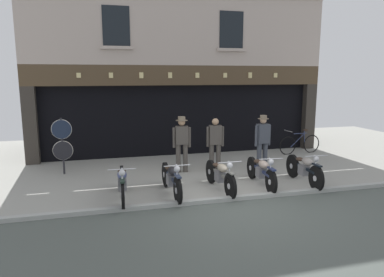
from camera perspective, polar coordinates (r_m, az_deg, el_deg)
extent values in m
cube|color=#98988F|center=(13.22, -1.20, -2.98)|extent=(22.89, 10.00, 0.08)
cube|color=#A1A39F|center=(8.69, 6.60, -9.75)|extent=(22.89, 0.16, 0.18)
cube|color=black|center=(15.21, -3.27, 3.86)|extent=(10.02, 4.00, 2.60)
cube|color=#332D28|center=(12.99, -24.44, 1.89)|extent=(0.44, 0.36, 2.60)
cube|color=#332D28|center=(15.24, 18.10, 3.38)|extent=(0.44, 0.36, 2.60)
cube|color=black|center=(13.50, -1.78, 3.63)|extent=(9.58, 0.03, 2.18)
cube|color=#493825|center=(13.00, -1.38, 10.09)|extent=(10.89, 0.24, 0.70)
cube|color=#DBC684|center=(12.51, -17.70, 9.62)|extent=(0.14, 0.03, 0.16)
cube|color=#DBC684|center=(12.51, -12.86, 9.85)|extent=(0.14, 0.03, 0.18)
cube|color=#DBC684|center=(12.59, -8.11, 10.00)|extent=(0.14, 0.03, 0.20)
cube|color=#DBC684|center=(12.75, -3.53, 10.08)|extent=(0.14, 0.03, 0.20)
cube|color=#DBC684|center=(12.99, 0.87, 10.09)|extent=(0.14, 0.03, 0.18)
cube|color=#DBC684|center=(13.31, 5.34, 10.05)|extent=(0.14, 0.03, 0.17)
cube|color=#DBC684|center=(13.69, 9.29, 9.97)|extent=(0.14, 0.03, 0.21)
cube|color=#DBC684|center=(14.15, 13.23, 9.83)|extent=(0.14, 0.03, 0.17)
cube|color=#B3A297|center=(13.17, -1.49, 17.14)|extent=(10.89, 0.40, 2.53)
cube|color=black|center=(12.63, -12.06, 17.23)|extent=(0.90, 0.02, 1.30)
cube|color=#B3A297|center=(12.52, -11.93, 14.07)|extent=(1.10, 0.12, 0.10)
cube|color=black|center=(13.49, 6.34, 16.91)|extent=(0.90, 0.02, 1.30)
cube|color=#B3A297|center=(13.39, 6.34, 13.96)|extent=(1.10, 0.12, 0.10)
cylinder|color=black|center=(8.15, -11.02, -8.91)|extent=(0.10, 0.65, 0.65)
cylinder|color=silver|center=(8.15, -11.02, -8.91)|extent=(0.11, 0.15, 0.14)
cylinder|color=black|center=(9.47, -11.16, -6.21)|extent=(0.11, 0.65, 0.65)
cylinder|color=silver|center=(9.47, -11.16, -6.21)|extent=(0.12, 0.15, 0.14)
cube|color=#213129|center=(8.78, -11.12, -6.71)|extent=(0.14, 1.27, 0.07)
cube|color=slate|center=(8.80, -11.11, -7.15)|extent=(0.22, 0.33, 0.26)
ellipsoid|color=navy|center=(8.56, -11.15, -5.75)|extent=(0.24, 0.47, 0.20)
ellipsoid|color=#38281E|center=(8.97, -11.18, -5.15)|extent=(0.22, 0.31, 0.10)
cube|color=#213129|center=(8.05, -11.10, -6.60)|extent=(0.12, 0.36, 0.04)
sphere|color=silver|center=(8.07, -11.14, -5.41)|extent=(0.15, 0.15, 0.15)
cylinder|color=silver|center=(8.04, -11.16, -4.86)|extent=(0.62, 0.06, 0.02)
cylinder|color=silver|center=(8.10, -11.09, -6.88)|extent=(0.05, 0.24, 0.62)
cylinder|color=black|center=(8.30, -2.29, -8.33)|extent=(0.08, 0.66, 0.66)
cylinder|color=silver|center=(8.30, -2.29, -8.33)|extent=(0.10, 0.15, 0.14)
cylinder|color=black|center=(9.61, -4.26, -5.77)|extent=(0.09, 0.66, 0.66)
cylinder|color=silver|center=(9.61, -4.26, -5.77)|extent=(0.11, 0.15, 0.14)
cube|color=#2A354E|center=(8.92, -3.36, -6.22)|extent=(0.09, 1.29, 0.07)
cube|color=slate|center=(8.94, -3.35, -6.65)|extent=(0.21, 0.32, 0.26)
ellipsoid|color=black|center=(8.71, -3.13, -5.26)|extent=(0.23, 0.46, 0.20)
ellipsoid|color=#38281E|center=(9.11, -3.71, -4.70)|extent=(0.20, 0.30, 0.10)
cube|color=#2A354E|center=(8.20, -2.31, -6.02)|extent=(0.11, 0.36, 0.04)
sphere|color=silver|center=(8.21, -2.41, -4.89)|extent=(0.15, 0.15, 0.15)
cylinder|color=silver|center=(8.19, -2.42, -4.35)|extent=(0.62, 0.03, 0.02)
cylinder|color=silver|center=(8.25, -2.37, -6.34)|extent=(0.04, 0.24, 0.62)
cylinder|color=black|center=(8.68, 6.16, -7.60)|extent=(0.09, 0.64, 0.64)
cylinder|color=silver|center=(8.68, 6.16, -7.60)|extent=(0.10, 0.14, 0.14)
cylinder|color=black|center=(9.91, 3.04, -5.31)|extent=(0.10, 0.65, 0.64)
cylinder|color=silver|center=(9.91, 3.04, -5.31)|extent=(0.11, 0.15, 0.14)
cube|color=gray|center=(9.26, 4.51, -5.67)|extent=(0.11, 1.27, 0.07)
cube|color=slate|center=(9.28, 4.50, -6.08)|extent=(0.21, 0.33, 0.26)
ellipsoid|color=tan|center=(9.06, 4.90, -4.72)|extent=(0.24, 0.47, 0.20)
ellipsoid|color=#38281E|center=(9.44, 3.97, -4.23)|extent=(0.21, 0.31, 0.10)
cube|color=gray|center=(8.58, 6.20, -5.43)|extent=(0.11, 0.36, 0.04)
sphere|color=silver|center=(8.60, 6.07, -4.31)|extent=(0.15, 0.15, 0.15)
cylinder|color=silver|center=(8.58, 6.08, -3.80)|extent=(0.62, 0.05, 0.02)
cylinder|color=silver|center=(8.63, 6.09, -5.69)|extent=(0.04, 0.24, 0.62)
cylinder|color=black|center=(9.19, 12.56, -6.81)|extent=(0.12, 0.64, 0.64)
cylinder|color=silver|center=(9.19, 12.56, -6.81)|extent=(0.11, 0.15, 0.14)
cylinder|color=black|center=(10.44, 9.56, -4.65)|extent=(0.13, 0.64, 0.64)
cylinder|color=silver|center=(10.44, 9.56, -4.65)|extent=(0.12, 0.15, 0.14)
cube|color=navy|center=(9.78, 10.98, -4.98)|extent=(0.17, 1.29, 0.07)
cube|color=slate|center=(9.80, 10.97, -5.38)|extent=(0.22, 0.33, 0.26)
ellipsoid|color=#AE9A8B|center=(9.58, 11.39, -4.08)|extent=(0.25, 0.48, 0.20)
ellipsoid|color=#38281E|center=(9.96, 10.49, -3.62)|extent=(0.22, 0.31, 0.10)
cube|color=navy|center=(9.10, 12.64, -4.77)|extent=(0.13, 0.37, 0.04)
sphere|color=silver|center=(9.11, 12.54, -3.69)|extent=(0.15, 0.15, 0.15)
cylinder|color=silver|center=(9.09, 12.56, -3.20)|extent=(0.62, 0.07, 0.02)
cylinder|color=silver|center=(9.15, 12.53, -5.00)|extent=(0.06, 0.29, 0.60)
cylinder|color=black|center=(9.75, 19.28, -6.05)|extent=(0.11, 0.67, 0.67)
cylinder|color=silver|center=(9.75, 19.28, -6.05)|extent=(0.11, 0.15, 0.15)
cylinder|color=black|center=(10.85, 15.81, -4.25)|extent=(0.12, 0.67, 0.67)
cylinder|color=silver|center=(10.85, 15.81, -4.25)|extent=(0.12, 0.15, 0.15)
cube|color=black|center=(10.26, 17.49, -4.46)|extent=(0.14, 1.20, 0.07)
cube|color=slate|center=(10.28, 17.47, -4.84)|extent=(0.22, 0.33, 0.26)
ellipsoid|color=gray|center=(10.08, 17.97, -3.57)|extent=(0.25, 0.47, 0.20)
ellipsoid|color=#38281E|center=(10.42, 16.92, -3.19)|extent=(0.22, 0.31, 0.10)
cube|color=black|center=(9.66, 19.40, -4.02)|extent=(0.12, 0.37, 0.04)
sphere|color=silver|center=(9.68, 19.27, -3.11)|extent=(0.15, 0.15, 0.15)
cylinder|color=silver|center=(9.66, 19.30, -2.65)|extent=(0.62, 0.06, 0.02)
cylinder|color=silver|center=(9.71, 19.26, -4.34)|extent=(0.05, 0.24, 0.62)
cylinder|color=#47423D|center=(10.98, -1.07, -3.08)|extent=(0.15, 0.15, 0.90)
cylinder|color=#47423D|center=(10.96, -2.21, -3.11)|extent=(0.15, 0.15, 0.90)
cube|color=#47423D|center=(10.83, -1.66, 0.54)|extent=(0.40, 0.26, 0.56)
cube|color=silver|center=(10.93, -1.73, 0.99)|extent=(0.14, 0.04, 0.31)
cube|color=maroon|center=(10.95, -1.74, 0.94)|extent=(0.05, 0.02, 0.29)
cylinder|color=#47423D|center=(10.87, -0.43, 0.21)|extent=(0.09, 0.09, 0.62)
cylinder|color=#47423D|center=(10.82, -2.89, 0.15)|extent=(0.09, 0.09, 0.62)
sphere|color=tan|center=(10.77, -1.67, 2.61)|extent=(0.21, 0.21, 0.21)
cylinder|color=#7F705B|center=(10.76, -1.67, 2.92)|extent=(0.36, 0.36, 0.01)
cylinder|color=#7F705B|center=(10.76, -1.67, 3.22)|extent=(0.22, 0.22, 0.12)
cylinder|color=#47423D|center=(11.36, 4.25, -2.85)|extent=(0.15, 0.15, 0.82)
cylinder|color=#47423D|center=(11.32, 3.15, -2.89)|extent=(0.15, 0.15, 0.82)
cube|color=#47423D|center=(11.20, 3.74, 0.59)|extent=(0.41, 0.27, 0.60)
cube|color=silver|center=(11.30, 3.63, 1.04)|extent=(0.14, 0.04, 0.34)
cube|color=#47234C|center=(11.31, 3.62, 0.99)|extent=(0.05, 0.02, 0.31)
cylinder|color=#47423D|center=(11.26, 4.91, 0.35)|extent=(0.09, 0.09, 0.63)
cylinder|color=#47423D|center=(11.17, 2.55, 0.29)|extent=(0.09, 0.09, 0.63)
sphere|color=tan|center=(11.14, 3.77, 2.70)|extent=(0.21, 0.21, 0.21)
cylinder|color=#3D424C|center=(11.37, 11.61, -2.81)|extent=(0.15, 0.15, 0.90)
cylinder|color=#3D424C|center=(11.25, 10.69, -2.92)|extent=(0.15, 0.15, 0.90)
cube|color=#3D424C|center=(11.17, 11.28, 0.78)|extent=(0.41, 0.27, 0.60)
cube|color=silver|center=(11.26, 10.96, 1.23)|extent=(0.14, 0.04, 0.34)
cube|color=black|center=(11.27, 10.92, 1.18)|extent=(0.05, 0.02, 0.31)
cylinder|color=#3D424C|center=(11.32, 12.25, 0.56)|extent=(0.09, 0.09, 0.64)
cylinder|color=#3D424C|center=(11.05, 10.27, 0.40)|extent=(0.09, 0.09, 0.64)
sphere|color=tan|center=(11.12, 11.35, 2.85)|extent=(0.20, 0.20, 0.20)
cylinder|color=#7F705B|center=(11.11, 11.36, 3.13)|extent=(0.33, 0.33, 0.01)
cylinder|color=#7F705B|center=(11.10, 11.37, 3.40)|extent=(0.21, 0.21, 0.11)
cylinder|color=#232328|center=(11.33, -20.01, -1.18)|extent=(0.06, 0.06, 1.71)
cylinder|color=#192338|center=(11.23, -20.18, 1.39)|extent=(0.56, 0.03, 0.56)
torus|color=silver|center=(11.24, -20.17, 1.40)|extent=(0.59, 0.04, 0.59)
cylinder|color=black|center=(11.33, -19.98, -1.82)|extent=(0.56, 0.03, 0.56)
torus|color=silver|center=(11.35, -19.97, -1.80)|extent=(0.59, 0.04, 0.59)
cube|color=silver|center=(14.08, 8.08, 4.96)|extent=(0.65, 0.02, 1.09)
cube|color=#232328|center=(14.04, 8.15, 6.77)|extent=(0.65, 0.01, 0.20)
cube|color=silver|center=(14.62, 12.67, 4.86)|extent=(0.69, 0.02, 1.12)
cube|color=#511E19|center=(14.58, 12.76, 6.65)|extent=(0.69, 0.01, 0.20)
torus|color=black|center=(13.87, 15.06, -1.12)|extent=(0.71, 0.09, 0.70)
torus|color=black|center=(14.50, 18.59, -0.83)|extent=(0.71, 0.09, 0.70)
cylinder|color=navy|center=(14.09, 16.55, -0.28)|extent=(0.60, 0.08, 0.51)
cylinder|color=navy|center=(14.11, 16.96, 0.78)|extent=(0.59, 0.08, 0.03)
cylinder|color=navy|center=(14.24, 17.56, 0.26)|extent=(0.08, 0.04, 0.52)
ellipsoid|color=#332319|center=(14.23, 17.75, 1.31)|extent=(0.25, 0.14, 0.06)
cylinder|color=silver|center=(13.78, 15.17, 1.16)|extent=(0.06, 0.50, 0.02)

